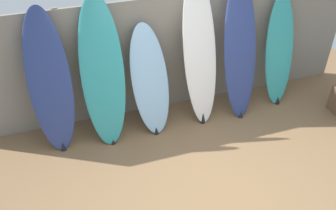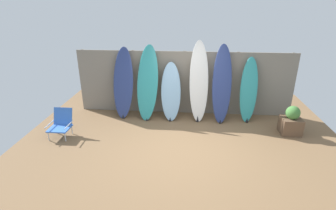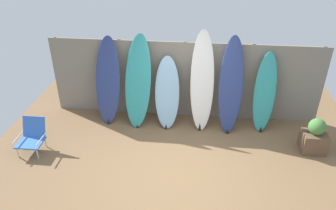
{
  "view_description": "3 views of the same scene",
  "coord_description": "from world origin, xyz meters",
  "px_view_note": "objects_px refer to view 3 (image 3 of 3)",
  "views": [
    {
      "loc": [
        -1.47,
        -2.67,
        3.63
      ],
      "look_at": [
        -0.31,
        0.89,
        0.84
      ],
      "focal_mm": 40.0,
      "sensor_mm": 36.0,
      "label": 1
    },
    {
      "loc": [
        0.14,
        -5.14,
        3.13
      ],
      "look_at": [
        -0.33,
        0.44,
        0.85
      ],
      "focal_mm": 28.0,
      "sensor_mm": 36.0,
      "label": 2
    },
    {
      "loc": [
        0.34,
        -4.69,
        4.13
      ],
      "look_at": [
        -0.23,
        0.66,
        1.01
      ],
      "focal_mm": 35.0,
      "sensor_mm": 36.0,
      "label": 3
    }
  ],
  "objects_px": {
    "surfboard_white_3": "(202,83)",
    "surfboard_teal_5": "(265,93)",
    "beach_chair": "(32,135)",
    "surfboard_teal_1": "(138,82)",
    "planter_box": "(314,137)",
    "surfboard_navy_4": "(231,86)",
    "surfboard_navy_0": "(108,81)",
    "surfboard_skyblue_2": "(167,93)"
  },
  "relations": [
    {
      "from": "beach_chair",
      "to": "planter_box",
      "type": "relative_size",
      "value": 0.9
    },
    {
      "from": "surfboard_navy_4",
      "to": "beach_chair",
      "type": "bearing_deg",
      "value": -162.69
    },
    {
      "from": "surfboard_navy_0",
      "to": "surfboard_teal_5",
      "type": "bearing_deg",
      "value": -0.05
    },
    {
      "from": "surfboard_white_3",
      "to": "beach_chair",
      "type": "height_order",
      "value": "surfboard_white_3"
    },
    {
      "from": "surfboard_navy_0",
      "to": "surfboard_teal_5",
      "type": "height_order",
      "value": "surfboard_navy_0"
    },
    {
      "from": "surfboard_navy_0",
      "to": "surfboard_navy_4",
      "type": "bearing_deg",
      "value": -1.81
    },
    {
      "from": "beach_chair",
      "to": "surfboard_teal_5",
      "type": "bearing_deg",
      "value": 14.15
    },
    {
      "from": "surfboard_navy_0",
      "to": "planter_box",
      "type": "distance_m",
      "value": 4.46
    },
    {
      "from": "surfboard_white_3",
      "to": "beach_chair",
      "type": "relative_size",
      "value": 3.27
    },
    {
      "from": "surfboard_teal_5",
      "to": "planter_box",
      "type": "height_order",
      "value": "surfboard_teal_5"
    },
    {
      "from": "surfboard_teal_5",
      "to": "beach_chair",
      "type": "height_order",
      "value": "surfboard_teal_5"
    },
    {
      "from": "surfboard_navy_0",
      "to": "surfboard_teal_1",
      "type": "xyz_separation_m",
      "value": [
        0.69,
        -0.04,
        0.04
      ]
    },
    {
      "from": "surfboard_navy_0",
      "to": "surfboard_white_3",
      "type": "relative_size",
      "value": 0.9
    },
    {
      "from": "surfboard_teal_1",
      "to": "surfboard_teal_5",
      "type": "distance_m",
      "value": 2.73
    },
    {
      "from": "surfboard_skyblue_2",
      "to": "beach_chair",
      "type": "height_order",
      "value": "surfboard_skyblue_2"
    },
    {
      "from": "surfboard_skyblue_2",
      "to": "planter_box",
      "type": "bearing_deg",
      "value": -12.94
    },
    {
      "from": "surfboard_teal_1",
      "to": "surfboard_navy_4",
      "type": "distance_m",
      "value": 2.0
    },
    {
      "from": "surfboard_navy_4",
      "to": "surfboard_navy_0",
      "type": "bearing_deg",
      "value": 178.19
    },
    {
      "from": "planter_box",
      "to": "beach_chair",
      "type": "bearing_deg",
      "value": -174.35
    },
    {
      "from": "surfboard_teal_1",
      "to": "planter_box",
      "type": "xyz_separation_m",
      "value": [
        3.66,
        -0.71,
        -0.67
      ]
    },
    {
      "from": "surfboard_white_3",
      "to": "surfboard_navy_4",
      "type": "distance_m",
      "value": 0.61
    },
    {
      "from": "surfboard_navy_4",
      "to": "surfboard_teal_5",
      "type": "bearing_deg",
      "value": 6.4
    },
    {
      "from": "surfboard_navy_0",
      "to": "beach_chair",
      "type": "distance_m",
      "value": 1.92
    },
    {
      "from": "surfboard_skyblue_2",
      "to": "surfboard_white_3",
      "type": "xyz_separation_m",
      "value": [
        0.75,
        0.02,
        0.29
      ]
    },
    {
      "from": "planter_box",
      "to": "surfboard_navy_4",
      "type": "bearing_deg",
      "value": 158.08
    },
    {
      "from": "beach_chair",
      "to": "planter_box",
      "type": "xyz_separation_m",
      "value": [
        5.6,
        0.55,
        -0.01
      ]
    },
    {
      "from": "surfboard_teal_1",
      "to": "surfboard_teal_5",
      "type": "height_order",
      "value": "surfboard_teal_1"
    },
    {
      "from": "surfboard_white_3",
      "to": "surfboard_teal_5",
      "type": "bearing_deg",
      "value": 1.47
    },
    {
      "from": "surfboard_navy_0",
      "to": "surfboard_skyblue_2",
      "type": "distance_m",
      "value": 1.34
    },
    {
      "from": "surfboard_teal_1",
      "to": "surfboard_teal_5",
      "type": "xyz_separation_m",
      "value": [
        2.73,
        0.04,
        -0.14
      ]
    },
    {
      "from": "surfboard_teal_1",
      "to": "surfboard_white_3",
      "type": "xyz_separation_m",
      "value": [
        1.39,
        0.01,
        0.06
      ]
    },
    {
      "from": "surfboard_white_3",
      "to": "surfboard_teal_1",
      "type": "bearing_deg",
      "value": -179.78
    },
    {
      "from": "surfboard_navy_0",
      "to": "surfboard_white_3",
      "type": "height_order",
      "value": "surfboard_white_3"
    },
    {
      "from": "surfboard_teal_1",
      "to": "surfboard_teal_5",
      "type": "bearing_deg",
      "value": 0.84
    },
    {
      "from": "surfboard_teal_1",
      "to": "planter_box",
      "type": "relative_size",
      "value": 2.74
    },
    {
      "from": "surfboard_skyblue_2",
      "to": "planter_box",
      "type": "relative_size",
      "value": 2.12
    },
    {
      "from": "surfboard_navy_0",
      "to": "surfboard_skyblue_2",
      "type": "xyz_separation_m",
      "value": [
        1.33,
        -0.06,
        -0.19
      ]
    },
    {
      "from": "surfboard_white_3",
      "to": "beach_chair",
      "type": "distance_m",
      "value": 3.64
    },
    {
      "from": "surfboard_teal_1",
      "to": "surfboard_white_3",
      "type": "bearing_deg",
      "value": 0.22
    },
    {
      "from": "surfboard_white_3",
      "to": "planter_box",
      "type": "bearing_deg",
      "value": -17.54
    },
    {
      "from": "surfboard_teal_1",
      "to": "planter_box",
      "type": "height_order",
      "value": "surfboard_teal_1"
    },
    {
      "from": "surfboard_teal_5",
      "to": "beach_chair",
      "type": "xyz_separation_m",
      "value": [
        -4.67,
        -1.31,
        -0.52
      ]
    }
  ]
}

